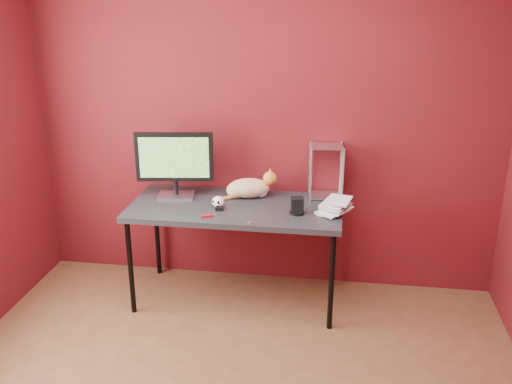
# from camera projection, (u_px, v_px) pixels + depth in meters

# --- Properties ---
(room) EXTENTS (3.52, 3.52, 2.61)m
(room) POSITION_uv_depth(u_px,v_px,m) (211.00, 172.00, 2.51)
(room) COLOR brown
(room) RESTS_ON ground
(desk) EXTENTS (1.50, 0.70, 0.75)m
(desk) POSITION_uv_depth(u_px,v_px,m) (236.00, 212.00, 4.06)
(desk) COLOR black
(desk) RESTS_ON ground
(monitor) EXTENTS (0.56, 0.22, 0.48)m
(monitor) POSITION_uv_depth(u_px,v_px,m) (175.00, 162.00, 4.11)
(monitor) COLOR #B3B3B8
(monitor) RESTS_ON desk
(cat) EXTENTS (0.43, 0.25, 0.22)m
(cat) POSITION_uv_depth(u_px,v_px,m) (249.00, 188.00, 4.17)
(cat) COLOR #C26429
(cat) RESTS_ON desk
(skull_mug) EXTENTS (0.09, 0.09, 0.08)m
(skull_mug) POSITION_uv_depth(u_px,v_px,m) (218.00, 202.00, 3.98)
(skull_mug) COLOR white
(skull_mug) RESTS_ON desk
(speaker) EXTENTS (0.10, 0.10, 0.12)m
(speaker) POSITION_uv_depth(u_px,v_px,m) (297.00, 206.00, 3.87)
(speaker) COLOR black
(speaker) RESTS_ON desk
(book_stack) EXTENTS (0.25, 0.27, 1.07)m
(book_stack) POSITION_uv_depth(u_px,v_px,m) (328.00, 135.00, 3.77)
(book_stack) COLOR beige
(book_stack) RESTS_ON desk
(wire_rack) EXTENTS (0.25, 0.21, 0.40)m
(wire_rack) POSITION_uv_depth(u_px,v_px,m) (326.00, 171.00, 4.14)
(wire_rack) COLOR #B3B3B8
(wire_rack) RESTS_ON desk
(pocket_knife) EXTENTS (0.08, 0.05, 0.02)m
(pocket_knife) POSITION_uv_depth(u_px,v_px,m) (207.00, 216.00, 3.83)
(pocket_knife) COLOR maroon
(pocket_knife) RESTS_ON desk
(black_gadget) EXTENTS (0.05, 0.03, 0.03)m
(black_gadget) POSITION_uv_depth(u_px,v_px,m) (220.00, 209.00, 3.94)
(black_gadget) COLOR black
(black_gadget) RESTS_ON desk
(washer) EXTENTS (0.04, 0.04, 0.00)m
(washer) POSITION_uv_depth(u_px,v_px,m) (250.00, 222.00, 3.75)
(washer) COLOR #B3B3B8
(washer) RESTS_ON desk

